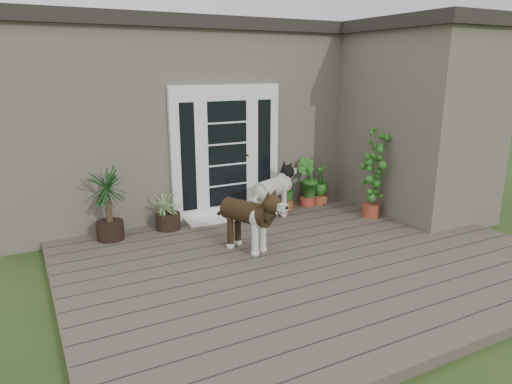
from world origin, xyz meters
name	(u,v)px	position (x,y,z in m)	size (l,w,h in m)	color
deck	(310,262)	(0.00, 0.40, 0.06)	(6.20, 4.60, 0.12)	#6B5B4C
house_main	(194,117)	(0.00, 4.65, 1.55)	(7.40, 4.00, 3.10)	#665E54
roof_main	(191,31)	(0.00, 4.65, 3.20)	(7.60, 4.20, 0.20)	#2D2826
house_wing	(417,126)	(2.90, 1.50, 1.55)	(1.60, 2.40, 3.10)	#665E54
roof_wing	(426,25)	(2.90, 1.50, 3.20)	(1.80, 2.60, 0.20)	#2D2826
door_unit	(227,152)	(-0.20, 2.60, 1.19)	(1.90, 0.14, 2.15)	white
door_step	(233,216)	(-0.20, 2.40, 0.14)	(1.60, 0.40, 0.05)	white
brindle_dog	(247,222)	(-0.63, 1.02, 0.52)	(0.41, 0.95, 0.79)	#362513
white_dog	(273,196)	(0.35, 2.02, 0.51)	(0.40, 0.93, 0.78)	white
spider_plant	(167,208)	(-1.32, 2.35, 0.45)	(0.62, 0.62, 0.67)	#9BB56F
yucca	(108,204)	(-2.19, 2.31, 0.65)	(0.74, 0.74, 1.07)	black
herb_a	(286,196)	(0.84, 2.40, 0.36)	(0.38, 0.38, 0.48)	#1A4E16
herb_b	(307,188)	(1.28, 2.40, 0.44)	(0.42, 0.42, 0.63)	#1A5518
herb_c	(320,188)	(1.55, 2.40, 0.41)	(0.37, 0.37, 0.57)	#1D6622
sapling	(373,172)	(1.86, 1.36, 0.89)	(0.45, 0.45, 1.53)	#1C4F16
clog_left	(243,214)	(-0.04, 2.35, 0.17)	(0.15, 0.32, 0.10)	black
clog_right	(255,221)	(0.00, 1.96, 0.16)	(0.13, 0.27, 0.08)	#143417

